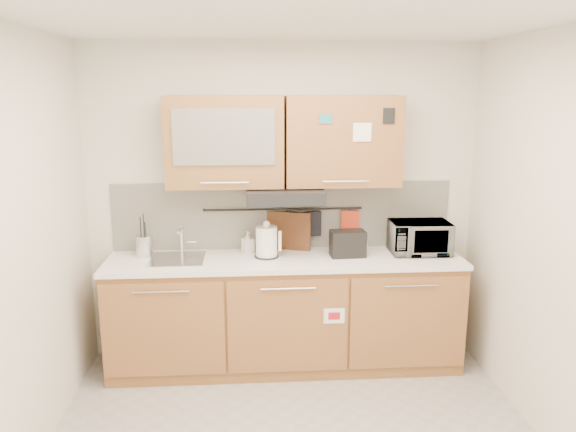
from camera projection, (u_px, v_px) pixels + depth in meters
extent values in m
plane|color=white|center=(300.00, 16.00, 2.92)|extent=(3.20, 3.20, 0.00)
plane|color=silver|center=(283.00, 203.00, 4.67)|extent=(3.20, 0.00, 3.20)
plane|color=silver|center=(11.00, 261.00, 3.10)|extent=(0.00, 3.00, 3.00)
plane|color=silver|center=(568.00, 249.00, 3.32)|extent=(0.00, 3.00, 3.00)
cube|color=#9B6337|center=(285.00, 314.00, 4.56)|extent=(2.80, 0.60, 0.88)
cube|color=black|center=(285.00, 358.00, 4.65)|extent=(2.80, 0.54, 0.10)
cube|color=#9F6938|center=(163.00, 330.00, 4.19)|extent=(0.91, 0.02, 0.74)
cylinder|color=silver|center=(161.00, 292.00, 4.10)|extent=(0.41, 0.01, 0.01)
cube|color=#9F6938|center=(288.00, 326.00, 4.25)|extent=(0.91, 0.02, 0.74)
cylinder|color=silver|center=(288.00, 289.00, 4.16)|extent=(0.41, 0.01, 0.01)
cube|color=#9F6938|center=(409.00, 323.00, 4.32)|extent=(0.91, 0.02, 0.74)
cylinder|color=silver|center=(412.00, 286.00, 4.22)|extent=(0.41, 0.01, 0.01)
cube|color=white|center=(285.00, 260.00, 4.45)|extent=(2.82, 0.62, 0.04)
cube|color=silver|center=(283.00, 215.00, 4.68)|extent=(2.80, 0.02, 0.56)
cube|color=#9B6337|center=(225.00, 142.00, 4.35)|extent=(0.90, 0.35, 0.70)
cube|color=silver|center=(224.00, 137.00, 4.16)|extent=(0.76, 0.02, 0.42)
cube|color=#9F6938|center=(342.00, 141.00, 4.41)|extent=(0.90, 0.35, 0.70)
cube|color=white|center=(362.00, 132.00, 4.23)|extent=(0.14, 0.00, 0.14)
cube|color=black|center=(285.00, 195.00, 4.40)|extent=(0.60, 0.46, 0.10)
cube|color=silver|center=(177.00, 260.00, 4.40)|extent=(0.42, 0.40, 0.03)
cylinder|color=silver|center=(181.00, 240.00, 4.53)|extent=(0.03, 0.03, 0.24)
cylinder|color=silver|center=(180.00, 230.00, 4.43)|extent=(0.02, 0.18, 0.02)
cylinder|color=black|center=(283.00, 209.00, 4.63)|extent=(1.30, 0.02, 0.02)
cylinder|color=silver|center=(144.00, 246.00, 4.48)|extent=(0.18, 0.18, 0.17)
cylinder|color=black|center=(141.00, 237.00, 4.47)|extent=(0.01, 0.01, 0.32)
cylinder|color=black|center=(146.00, 239.00, 4.45)|extent=(0.01, 0.01, 0.29)
cylinder|color=black|center=(144.00, 235.00, 4.48)|extent=(0.01, 0.01, 0.34)
cylinder|color=black|center=(141.00, 242.00, 4.44)|extent=(0.01, 0.01, 0.25)
cylinder|color=white|center=(267.00, 242.00, 4.45)|extent=(0.19, 0.19, 0.25)
sphere|color=white|center=(266.00, 224.00, 4.42)|extent=(0.06, 0.06, 0.06)
cube|color=white|center=(280.00, 241.00, 4.44)|extent=(0.03, 0.04, 0.16)
cylinder|color=black|center=(267.00, 256.00, 4.47)|extent=(0.19, 0.19, 0.01)
cube|color=black|center=(348.00, 244.00, 4.48)|extent=(0.28, 0.18, 0.21)
cube|color=black|center=(342.00, 232.00, 4.45)|extent=(0.08, 0.12, 0.01)
cube|color=black|center=(354.00, 232.00, 4.46)|extent=(0.08, 0.12, 0.01)
imported|color=#999999|center=(419.00, 238.00, 4.55)|extent=(0.48, 0.33, 0.26)
imported|color=#999999|center=(248.00, 242.00, 4.56)|extent=(0.11, 0.11, 0.18)
cube|color=brown|center=(287.00, 240.00, 4.67)|extent=(0.38, 0.16, 0.48)
cube|color=navy|center=(291.00, 223.00, 4.64)|extent=(0.12, 0.08, 0.20)
cube|color=black|center=(313.00, 224.00, 4.66)|extent=(0.14, 0.06, 0.21)
cube|color=red|center=(350.00, 222.00, 4.67)|extent=(0.15, 0.04, 0.18)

